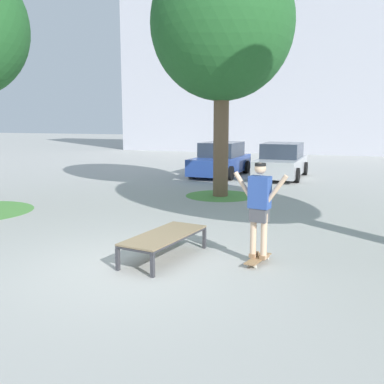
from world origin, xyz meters
TOP-DOWN VIEW (x-y plane):
  - ground_plane at (0.00, 0.00)m, footprint 120.00×120.00m
  - building_facade at (2.80, 28.10)m, footprint 34.21×4.00m
  - skate_box at (0.29, 0.68)m, footprint 1.05×2.00m
  - skateboard at (1.96, 0.99)m, footprint 0.36×0.82m
  - skater at (1.96, 0.99)m, footprint 0.99×0.34m
  - tree_mid_back at (-0.58, 7.44)m, footprint 4.51×4.51m
  - grass_patch_mid_back at (-0.58, 7.44)m, footprint 2.31×2.31m
  - car_blue at (-2.03, 12.59)m, footprint 2.06×4.27m
  - car_silver at (0.65, 12.78)m, footprint 2.01×4.25m

SIDE VIEW (x-z plane):
  - ground_plane at x=0.00m, z-range 0.00..0.00m
  - grass_patch_mid_back at x=-0.58m, z-range 0.00..0.01m
  - skateboard at x=1.96m, z-range 0.03..0.12m
  - skate_box at x=0.29m, z-range 0.18..0.64m
  - car_blue at x=-2.03m, z-range -0.06..1.44m
  - car_silver at x=0.65m, z-range -0.06..1.44m
  - skater at x=1.96m, z-range 0.22..1.92m
  - tree_mid_back at x=-0.58m, z-range 1.51..9.35m
  - building_facade at x=2.80m, z-range 0.00..14.78m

